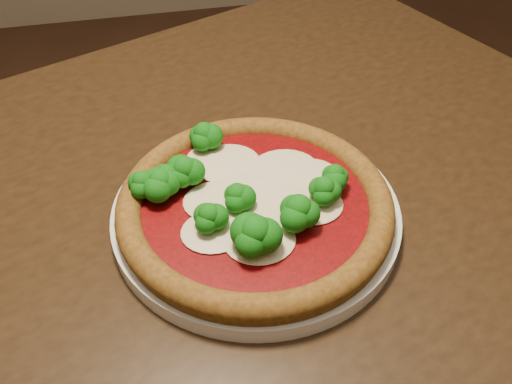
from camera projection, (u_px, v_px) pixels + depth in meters
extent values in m
cube|color=black|center=(179.00, 211.00, 0.64)|extent=(1.29, 1.07, 0.04)
cylinder|color=black|center=(325.00, 161.00, 1.28)|extent=(0.06, 0.06, 0.71)
cylinder|color=silver|center=(256.00, 214.00, 0.59)|extent=(0.30, 0.30, 0.02)
cylinder|color=brown|center=(255.00, 209.00, 0.58)|extent=(0.27, 0.27, 0.01)
torus|color=brown|center=(255.00, 204.00, 0.57)|extent=(0.28, 0.28, 0.03)
cylinder|color=#710507|center=(255.00, 204.00, 0.57)|extent=(0.23, 0.23, 0.00)
ellipsoid|color=beige|center=(214.00, 231.00, 0.54)|extent=(0.06, 0.06, 0.01)
ellipsoid|color=beige|center=(260.00, 240.00, 0.53)|extent=(0.07, 0.06, 0.01)
ellipsoid|color=beige|center=(215.00, 201.00, 0.57)|extent=(0.06, 0.06, 0.01)
ellipsoid|color=beige|center=(310.00, 175.00, 0.60)|extent=(0.06, 0.06, 0.00)
ellipsoid|color=beige|center=(285.00, 169.00, 0.60)|extent=(0.08, 0.07, 0.01)
ellipsoid|color=beige|center=(210.00, 157.00, 0.62)|extent=(0.05, 0.05, 0.00)
ellipsoid|color=beige|center=(227.00, 163.00, 0.61)|extent=(0.07, 0.07, 0.01)
ellipsoid|color=beige|center=(251.00, 206.00, 0.56)|extent=(0.12, 0.11, 0.01)
ellipsoid|color=beige|center=(312.00, 205.00, 0.57)|extent=(0.06, 0.06, 0.01)
ellipsoid|color=#158315|center=(256.00, 233.00, 0.51)|extent=(0.05, 0.05, 0.04)
ellipsoid|color=#158315|center=(142.00, 182.00, 0.56)|extent=(0.04, 0.04, 0.03)
ellipsoid|color=#158315|center=(167.00, 176.00, 0.57)|extent=(0.04, 0.04, 0.03)
ellipsoid|color=#158315|center=(237.00, 195.00, 0.55)|extent=(0.04, 0.04, 0.03)
ellipsoid|color=#158315|center=(185.00, 170.00, 0.57)|extent=(0.04, 0.04, 0.04)
ellipsoid|color=#158315|center=(204.00, 134.00, 0.62)|extent=(0.04, 0.04, 0.03)
ellipsoid|color=#158315|center=(335.00, 175.00, 0.57)|extent=(0.03, 0.03, 0.03)
ellipsoid|color=#158315|center=(324.00, 189.00, 0.56)|extent=(0.04, 0.04, 0.03)
ellipsoid|color=#158315|center=(160.00, 182.00, 0.56)|extent=(0.04, 0.04, 0.03)
ellipsoid|color=#158315|center=(298.00, 210.00, 0.53)|extent=(0.04, 0.04, 0.04)
ellipsoid|color=#158315|center=(209.00, 216.00, 0.53)|extent=(0.04, 0.04, 0.03)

